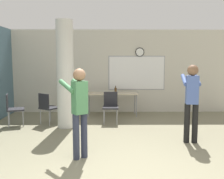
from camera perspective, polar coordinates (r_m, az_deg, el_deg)
The scene contains 9 objects.
wall_back at distance 8.55m, azimuth 0.59°, elevation 4.16°, with size 8.00×0.15×2.80m.
support_pillar at distance 6.64m, azimuth -10.64°, elevation 3.38°, with size 0.44×0.44×2.80m.
folding_table at distance 8.03m, azimuth 0.04°, elevation -1.18°, with size 1.64×0.62×0.73m.
bottle_on_table at distance 8.13m, azimuth 0.82°, elevation -0.10°, with size 0.08×0.08×0.22m.
chair_by_left_wall at distance 7.25m, azimuth -21.74°, elevation -3.80°, with size 0.56×0.56×0.87m.
chair_near_pillar at distance 7.14m, azimuth -14.50°, elevation -3.69°, with size 0.61×0.61×0.87m.
chair_table_front at distance 7.10m, azimuth -0.33°, elevation -3.53°, with size 0.45×0.45×0.87m.
person_playing_front at distance 4.48m, azimuth -7.56°, elevation -3.76°, with size 0.59×0.64×1.62m.
person_playing_side at distance 5.57m, azimuth 17.74°, elevation -1.68°, with size 0.43×0.68×1.67m.
Camera 1 is at (-0.16, -3.49, 1.75)m, focal length 40.00 mm.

